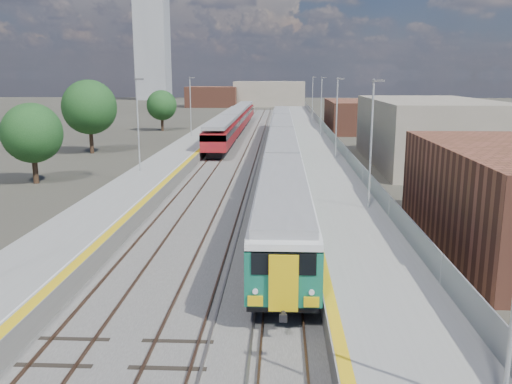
{
  "coord_description": "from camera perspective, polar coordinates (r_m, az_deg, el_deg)",
  "views": [
    {
      "loc": [
        1.35,
        -9.5,
        8.72
      ],
      "look_at": [
        -0.02,
        20.66,
        2.2
      ],
      "focal_mm": 38.0,
      "sensor_mm": 36.0,
      "label": 1
    }
  ],
  "objects": [
    {
      "name": "tree_d",
      "position": [
        81.21,
        19.39,
        7.77
      ],
      "size": [
        4.02,
        4.02,
        5.45
      ],
      "color": "#382619",
      "rests_on": "ground"
    },
    {
      "name": "buildings",
      "position": [
        149.39,
        -5.02,
        12.9
      ],
      "size": [
        72.0,
        185.5,
        40.0
      ],
      "color": "brown",
      "rests_on": "ground"
    },
    {
      "name": "tracks",
      "position": [
        64.33,
        -0.1,
        4.49
      ],
      "size": [
        8.96,
        160.0,
        0.17
      ],
      "color": "#4C3323",
      "rests_on": "ground"
    },
    {
      "name": "tree_c",
      "position": [
        88.35,
        -9.9,
        8.98
      ],
      "size": [
        4.76,
        4.76,
        6.45
      ],
      "color": "#382619",
      "rests_on": "ground"
    },
    {
      "name": "platform_right",
      "position": [
        62.65,
        6.19,
        4.61
      ],
      "size": [
        4.7,
        155.0,
        8.52
      ],
      "color": "slate",
      "rests_on": "ground"
    },
    {
      "name": "tree_a",
      "position": [
        47.6,
        -22.51,
        5.75
      ],
      "size": [
        4.86,
        4.86,
        6.59
      ],
      "color": "#382619",
      "rests_on": "ground"
    },
    {
      "name": "tree_b",
      "position": [
        64.3,
        -17.14,
        8.52
      ],
      "size": [
        6.1,
        6.1,
        8.27
      ],
      "color": "#382619",
      "rests_on": "ground"
    },
    {
      "name": "ballast_bed",
      "position": [
        62.71,
        -0.72,
        4.22
      ],
      "size": [
        10.5,
        155.0,
        0.06
      ],
      "primitive_type": "cube",
      "color": "#565451",
      "rests_on": "ground"
    },
    {
      "name": "platform_left",
      "position": [
        63.39,
        -6.89,
        4.66
      ],
      "size": [
        4.3,
        155.0,
        8.52
      ],
      "color": "slate",
      "rests_on": "ground"
    },
    {
      "name": "ground",
      "position": [
        60.15,
        1.29,
        3.85
      ],
      "size": [
        320.0,
        320.0,
        0.0
      ],
      "primitive_type": "plane",
      "color": "#47443A",
      "rests_on": "ground"
    },
    {
      "name": "red_train",
      "position": [
        82.89,
        -2.17,
        7.56
      ],
      "size": [
        2.75,
        55.9,
        3.48
      ],
      "color": "black",
      "rests_on": "ground"
    },
    {
      "name": "green_train",
      "position": [
        55.36,
        2.75,
        5.31
      ],
      "size": [
        2.72,
        75.8,
        2.99
      ],
      "color": "black",
      "rests_on": "ground"
    }
  ]
}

